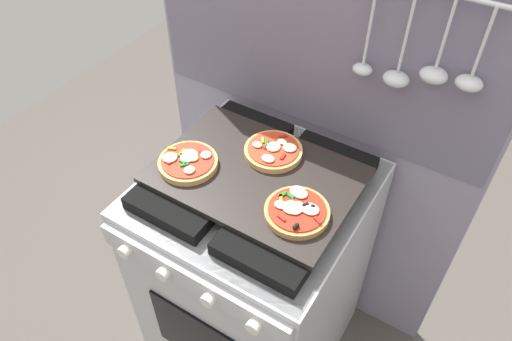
% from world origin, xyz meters
% --- Properties ---
extents(ground_plane, '(4.00, 4.00, 0.00)m').
position_xyz_m(ground_plane, '(0.00, 0.00, 0.00)').
color(ground_plane, '#4C4742').
extents(kitchen_backsplash, '(1.10, 0.09, 1.55)m').
position_xyz_m(kitchen_backsplash, '(0.00, 0.33, 0.79)').
color(kitchen_backsplash, gray).
rests_on(kitchen_backsplash, ground_plane).
extents(stove, '(0.60, 0.64, 0.90)m').
position_xyz_m(stove, '(-0.00, -0.00, 0.45)').
color(stove, '#B7BABF').
rests_on(stove, ground_plane).
extents(baking_tray, '(0.54, 0.38, 0.02)m').
position_xyz_m(baking_tray, '(0.00, 0.00, 0.91)').
color(baking_tray, black).
rests_on(baking_tray, stove).
extents(pizza_left, '(0.16, 0.16, 0.03)m').
position_xyz_m(pizza_left, '(-0.18, -0.07, 0.93)').
color(pizza_left, tan).
rests_on(pizza_left, baking_tray).
extents(pizza_right, '(0.16, 0.16, 0.03)m').
position_xyz_m(pizza_right, '(0.16, -0.07, 0.93)').
color(pizza_right, '#C18947').
rests_on(pizza_right, baking_tray).
extents(pizza_center, '(0.16, 0.16, 0.03)m').
position_xyz_m(pizza_center, '(-0.00, 0.09, 0.93)').
color(pizza_center, tan).
rests_on(pizza_center, baking_tray).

